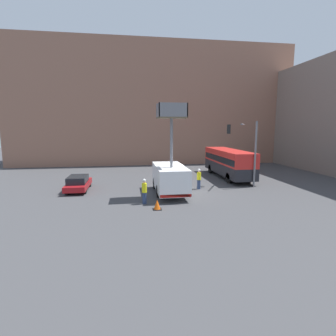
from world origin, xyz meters
TOP-DOWN VIEW (x-y plane):
  - ground_plane at (0.00, 0.00)m, footprint 120.00×120.00m
  - building_backdrop_far at (0.00, 22.36)m, footprint 44.00×10.00m
  - utility_truck at (-0.70, -0.74)m, footprint 2.46×6.14m
  - city_bus at (7.20, 5.97)m, footprint 2.53×10.05m
  - traffic_light_pole at (7.06, 1.22)m, footprint 2.54×2.30m
  - road_worker_near_truck at (-3.05, -3.37)m, footprint 0.38×0.38m
  - road_worker_directing at (2.31, 0.74)m, footprint 0.38×0.38m
  - traffic_cone_near_truck at (-2.25, -4.92)m, footprint 0.62×0.62m
  - parked_car_curbside at (-8.82, 1.84)m, footprint 1.83×4.56m

SIDE VIEW (x-z plane):
  - ground_plane at x=0.00m, z-range 0.00..0.00m
  - traffic_cone_near_truck at x=-2.25m, z-range -0.02..0.69m
  - parked_car_curbside at x=-8.82m, z-range 0.02..1.38m
  - road_worker_near_truck at x=-3.05m, z-range 0.01..1.95m
  - road_worker_directing at x=2.31m, z-range 0.01..1.95m
  - utility_truck at x=-0.70m, z-range -2.17..5.45m
  - city_bus at x=7.20m, z-range 0.29..3.49m
  - traffic_light_pole at x=7.06m, z-range 1.04..7.38m
  - building_backdrop_far at x=0.00m, z-range 0.00..18.75m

